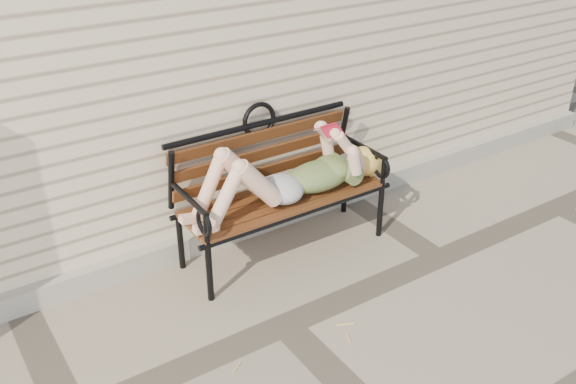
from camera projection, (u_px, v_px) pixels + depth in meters
ground at (285, 325)px, 3.73m from camera, size 80.00×80.00×0.00m
foundation_strip at (208, 239)px, 4.41m from camera, size 8.00×0.10×0.15m
garden_bench at (276, 174)px, 4.22m from camera, size 1.52×0.61×0.99m
reading_woman at (288, 176)px, 4.13m from camera, size 1.44×0.33×0.45m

